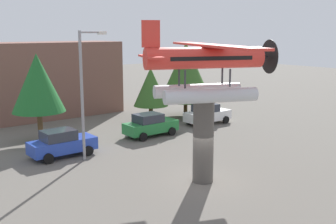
# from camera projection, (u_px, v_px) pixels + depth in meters

# --- Properties ---
(ground_plane) EXTENTS (140.00, 140.00, 0.00)m
(ground_plane) POSITION_uv_depth(u_px,v_px,m) (203.00, 181.00, 22.31)
(ground_plane) COLOR #605B54
(display_pedestal) EXTENTS (1.10, 1.10, 4.44)m
(display_pedestal) POSITION_uv_depth(u_px,v_px,m) (203.00, 141.00, 21.89)
(display_pedestal) COLOR #4C4742
(display_pedestal) RESTS_ON ground
(floatplane_monument) EXTENTS (7.18, 10.02, 4.00)m
(floatplane_monument) POSITION_uv_depth(u_px,v_px,m) (207.00, 67.00, 21.18)
(floatplane_monument) COLOR silver
(floatplane_monument) RESTS_ON display_pedestal
(car_mid_blue) EXTENTS (4.20, 2.02, 1.76)m
(car_mid_blue) POSITION_uv_depth(u_px,v_px,m) (62.00, 143.00, 26.56)
(car_mid_blue) COLOR #2847B7
(car_mid_blue) RESTS_ON ground
(car_far_green) EXTENTS (4.20, 2.02, 1.76)m
(car_far_green) POSITION_uv_depth(u_px,v_px,m) (150.00, 125.00, 31.75)
(car_far_green) COLOR #237A38
(car_far_green) RESTS_ON ground
(car_distant_white) EXTENTS (4.20, 2.02, 1.76)m
(car_distant_white) POSITION_uv_depth(u_px,v_px,m) (207.00, 114.00, 35.93)
(car_distant_white) COLOR white
(car_distant_white) RESTS_ON ground
(streetlight_primary) EXTENTS (1.84, 0.28, 7.96)m
(streetlight_primary) POSITION_uv_depth(u_px,v_px,m) (85.00, 86.00, 25.26)
(streetlight_primary) COLOR gray
(streetlight_primary) RESTS_ON ground
(storefront_building) EXTENTS (14.08, 5.01, 6.93)m
(storefront_building) POSITION_uv_depth(u_px,v_px,m) (45.00, 80.00, 38.78)
(storefront_building) COLOR brown
(storefront_building) RESTS_ON ground
(tree_east) EXTENTS (3.72, 3.72, 6.42)m
(tree_east) POSITION_uv_depth(u_px,v_px,m) (38.00, 83.00, 29.17)
(tree_east) COLOR brown
(tree_east) RESTS_ON ground
(tree_center_back) EXTENTS (2.96, 2.96, 4.90)m
(tree_center_back) POSITION_uv_depth(u_px,v_px,m) (151.00, 87.00, 35.48)
(tree_center_back) COLOR brown
(tree_center_back) RESTS_ON ground
(tree_far_east) EXTENTS (4.86, 4.86, 6.95)m
(tree_far_east) POSITION_uv_depth(u_px,v_px,m) (186.00, 72.00, 38.38)
(tree_far_east) COLOR brown
(tree_far_east) RESTS_ON ground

